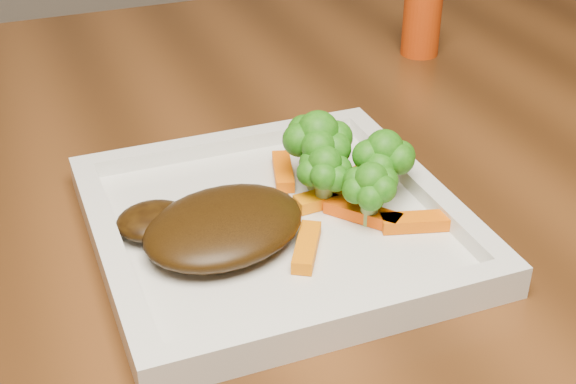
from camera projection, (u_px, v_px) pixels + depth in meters
name	position (u px, v px, depth m)	size (l,w,h in m)	color
plate	(276.00, 229.00, 0.62)	(0.27, 0.27, 0.01)	white
steak	(224.00, 226.00, 0.58)	(0.13, 0.10, 0.03)	#341F07
broccoli_0	(318.00, 149.00, 0.64)	(0.06, 0.06, 0.07)	#386911
broccoli_1	(383.00, 163.00, 0.63)	(0.06, 0.06, 0.06)	#206611
broccoli_2	(371.00, 189.00, 0.60)	(0.05, 0.05, 0.06)	#1A7613
broccoli_3	(325.00, 172.00, 0.62)	(0.05, 0.05, 0.06)	#2C6C12
carrot_1	(422.00, 222.00, 0.60)	(0.06, 0.02, 0.01)	#E65E03
carrot_2	(307.00, 247.00, 0.58)	(0.05, 0.01, 0.01)	orange
carrot_3	(368.00, 172.00, 0.67)	(0.06, 0.02, 0.01)	orange
carrot_4	(283.00, 171.00, 0.67)	(0.05, 0.01, 0.01)	#FF6504
carrot_5	(363.00, 213.00, 0.61)	(0.06, 0.02, 0.01)	#FF5204
carrot_6	(332.00, 196.00, 0.63)	(0.06, 0.02, 0.01)	orange
spice_shaker	(422.00, 16.00, 0.92)	(0.04, 0.04, 0.09)	#BC370A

